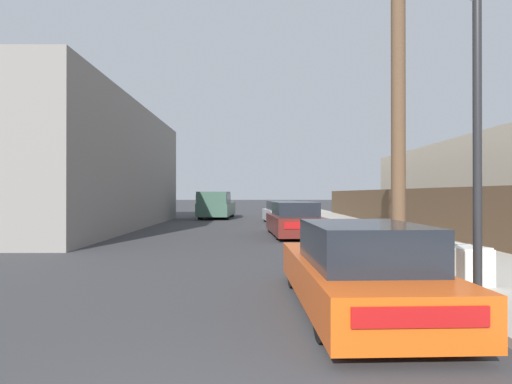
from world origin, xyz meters
The scene contains 11 objects.
sidewalk_curb centered at (5.30, 23.50, 0.06)m, with size 4.20×63.00×0.12m, color #ADA89E.
discarded_fridge centered at (3.94, 5.59, 0.46)m, with size 1.12×1.75×0.70m.
parked_sports_car_red centered at (1.88, 4.00, 0.60)m, with size 1.86×4.43×1.31m.
car_parked_mid centered at (2.00, 14.43, 0.65)m, with size 2.12×4.74×1.39m.
car_parked_far centered at (2.05, 21.43, 0.61)m, with size 2.25×4.60×1.30m.
pickup_truck centered at (-2.25, 25.88, 0.93)m, with size 2.38×5.41×1.87m.
utility_pole centered at (3.98, 8.07, 4.34)m, with size 1.80×0.35×8.28m.
street_lamp centered at (3.50, 3.71, 2.80)m, with size 0.26×0.26×4.62m.
wooden_fence centered at (7.25, 16.53, 1.04)m, with size 0.08×32.65×1.83m, color brown.
building_left_block centered at (-8.64, 18.11, 3.06)m, with size 7.00×16.65×6.11m, color gray.
building_right_house centered at (12.87, 17.40, 2.19)m, with size 6.00×20.71×4.38m, color beige.
Camera 1 is at (0.32, -1.91, 1.73)m, focal length 28.00 mm.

